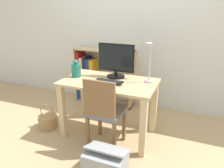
% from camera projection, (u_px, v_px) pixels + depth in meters
% --- Properties ---
extents(ground_plane, '(10.00, 10.00, 0.00)m').
position_uv_depth(ground_plane, '(109.00, 133.00, 2.88)').
color(ground_plane, tan).
extents(wall_back, '(8.00, 0.05, 2.60)m').
position_uv_depth(wall_back, '(135.00, 25.00, 3.34)').
color(wall_back, silver).
rests_on(wall_back, ground_plane).
extents(desk, '(1.14, 0.66, 0.73)m').
position_uv_depth(desk, '(109.00, 93.00, 2.68)').
color(desk, tan).
rests_on(desk, ground_plane).
extents(monitor, '(0.47, 0.23, 0.42)m').
position_uv_depth(monitor, '(116.00, 60.00, 2.71)').
color(monitor, black).
rests_on(monitor, desk).
extents(keyboard, '(0.33, 0.14, 0.02)m').
position_uv_depth(keyboard, '(109.00, 82.00, 2.58)').
color(keyboard, black).
rests_on(keyboard, desk).
extents(vase, '(0.12, 0.12, 0.22)m').
position_uv_depth(vase, '(76.00, 70.00, 2.76)').
color(vase, '#1E7266').
rests_on(vase, desk).
extents(desk_lamp, '(0.10, 0.19, 0.48)m').
position_uv_depth(desk_lamp, '(149.00, 59.00, 2.45)').
color(desk_lamp, '#B7B7BC').
rests_on(desk_lamp, desk).
extents(chair, '(0.40, 0.40, 0.87)m').
position_uv_depth(chair, '(104.00, 110.00, 2.44)').
color(chair, slate).
rests_on(chair, ground_plane).
extents(bookshelf, '(0.99, 0.28, 0.92)m').
position_uv_depth(bookshelf, '(94.00, 76.00, 3.71)').
color(bookshelf, tan).
rests_on(bookshelf, ground_plane).
extents(basket, '(0.25, 0.25, 0.35)m').
position_uv_depth(basket, '(48.00, 121.00, 2.99)').
color(basket, tan).
rests_on(basket, ground_plane).
extents(storage_box, '(0.41, 0.33, 0.32)m').
position_uv_depth(storage_box, '(106.00, 163.00, 2.13)').
color(storage_box, '#999EA3').
rests_on(storage_box, ground_plane).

